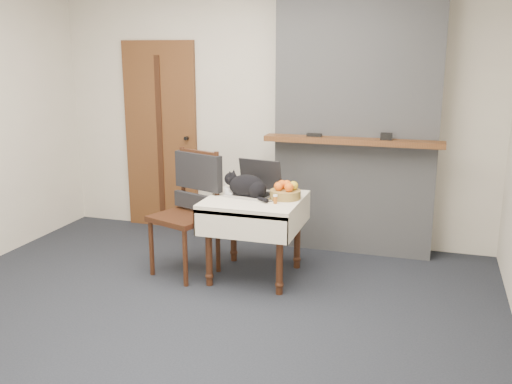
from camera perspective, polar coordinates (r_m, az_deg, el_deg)
ground at (r=4.31m, az=-6.43°, el=-12.22°), size 4.50×4.50×0.00m
room_shell at (r=4.30m, az=-4.54°, el=12.16°), size 4.52×4.01×2.61m
door at (r=6.24m, az=-9.49°, el=5.52°), size 0.82×0.10×2.00m
chimney at (r=5.45m, az=10.04°, el=7.45°), size 1.62×0.48×2.60m
side_table at (r=4.79m, az=-0.12°, el=-1.88°), size 0.78×0.78×0.70m
laptop at (r=4.85m, az=-0.07°, el=0.58°), size 0.44×0.40×0.29m
cat at (r=4.74m, az=-0.83°, el=0.55°), size 0.44×0.26×0.22m
cream_jar at (r=4.82m, az=-2.79°, el=0.03°), size 0.07×0.07×0.07m
pill_bottle at (r=4.57m, az=1.94°, el=-0.70°), size 0.04×0.04×0.07m
fruit_basket at (r=4.73m, az=2.97°, el=0.04°), size 0.26×0.26×0.15m
desk_clutter at (r=4.71m, az=2.28°, el=-0.71°), size 0.11×0.08×0.01m
chair at (r=4.95m, az=-6.39°, el=-0.30°), size 0.61×0.61×1.07m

